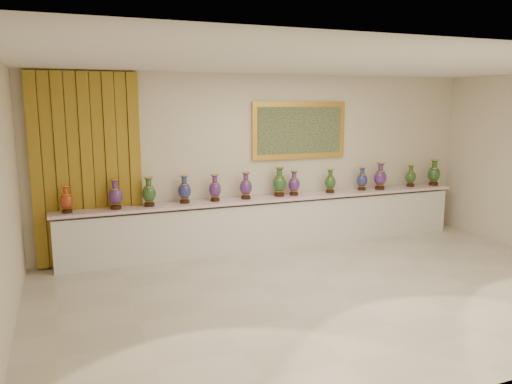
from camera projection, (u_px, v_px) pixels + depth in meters
ground at (339, 291)px, 6.75m from camera, size 8.00×8.00×0.00m
room at (126, 163)px, 7.84m from camera, size 8.00×8.00×8.00m
counter at (273, 223)px, 8.76m from camera, size 7.28×0.48×0.90m
vase_0 at (67, 200)px, 7.39m from camera, size 0.24×0.24×0.41m
vase_1 at (115, 196)px, 7.64m from camera, size 0.23×0.23×0.47m
vase_2 at (149, 193)px, 7.85m from camera, size 0.26×0.26×0.47m
vase_3 at (184, 191)px, 8.10m from camera, size 0.27×0.27×0.46m
vase_4 at (215, 189)px, 8.26m from camera, size 0.21×0.21×0.45m
vase_5 at (246, 187)px, 8.45m from camera, size 0.24×0.24×0.46m
vase_6 at (279, 183)px, 8.69m from camera, size 0.29×0.29×0.51m
vase_7 at (294, 184)px, 8.78m from camera, size 0.24×0.24×0.44m
vase_8 at (330, 182)px, 9.04m from camera, size 0.24×0.24×0.43m
vase_9 at (362, 180)px, 9.31m from camera, size 0.22×0.22×0.43m
vase_10 at (380, 177)px, 9.38m from camera, size 0.27×0.27×0.51m
vase_11 at (411, 177)px, 9.71m from camera, size 0.20×0.20×0.43m
vase_12 at (434, 174)px, 9.84m from camera, size 0.30×0.30×0.51m
label_card at (168, 206)px, 7.88m from camera, size 0.10×0.06×0.00m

